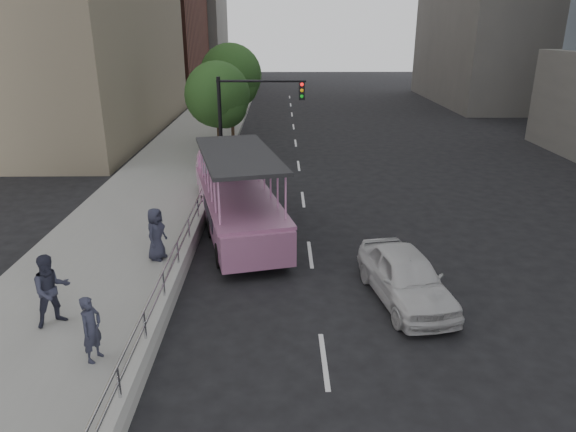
# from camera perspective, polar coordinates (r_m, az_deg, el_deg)

# --- Properties ---
(ground) EXTENTS (160.00, 160.00, 0.00)m
(ground) POSITION_cam_1_polar(r_m,az_deg,el_deg) (14.19, -0.73, -11.05)
(ground) COLOR black
(sidewalk) EXTENTS (5.50, 80.00, 0.30)m
(sidewalk) POSITION_cam_1_polar(r_m,az_deg,el_deg) (23.97, -14.67, 2.06)
(sidewalk) COLOR gray
(sidewalk) RESTS_ON ground
(kerb_wall) EXTENTS (0.24, 30.00, 0.36)m
(kerb_wall) POSITION_cam_1_polar(r_m,az_deg,el_deg) (16.02, -12.03, -5.70)
(kerb_wall) COLOR #AAABA5
(kerb_wall) RESTS_ON sidewalk
(guardrail) EXTENTS (0.07, 22.00, 0.71)m
(guardrail) POSITION_cam_1_polar(r_m,az_deg,el_deg) (15.75, -12.21, -3.53)
(guardrail) COLOR silver
(guardrail) RESTS_ON kerb_wall
(duck_boat) EXTENTS (4.45, 9.92, 3.21)m
(duck_boat) POSITION_cam_1_polar(r_m,az_deg,el_deg) (20.08, -5.97, 2.23)
(duck_boat) COLOR black
(duck_boat) RESTS_ON ground
(car) EXTENTS (2.46, 4.55, 1.47)m
(car) POSITION_cam_1_polar(r_m,az_deg,el_deg) (15.00, 12.94, -6.57)
(car) COLOR silver
(car) RESTS_ON ground
(pedestrian_near) EXTENTS (0.55, 0.67, 1.58)m
(pedestrian_near) POSITION_cam_1_polar(r_m,az_deg,el_deg) (12.43, -21.00, -11.63)
(pedestrian_near) COLOR #272939
(pedestrian_near) RESTS_ON sidewalk
(pedestrian_mid) EXTENTS (1.16, 1.13, 1.88)m
(pedestrian_mid) POSITION_cam_1_polar(r_m,az_deg,el_deg) (14.14, -24.80, -7.48)
(pedestrian_mid) COLOR #272939
(pedestrian_mid) RESTS_ON sidewalk
(pedestrian_far) EXTENTS (0.79, 0.97, 1.72)m
(pedestrian_far) POSITION_cam_1_polar(r_m,az_deg,el_deg) (16.93, -14.45, -1.94)
(pedestrian_far) COLOR #272939
(pedestrian_far) RESTS_ON sidewalk
(parking_sign) EXTENTS (0.27, 0.61, 2.88)m
(parking_sign) POSITION_cam_1_polar(r_m,az_deg,el_deg) (22.41, -8.52, 5.65)
(parking_sign) COLOR black
(parking_sign) RESTS_ON ground
(traffic_signal) EXTENTS (4.20, 0.32, 5.20)m
(traffic_signal) POSITION_cam_1_polar(r_m,az_deg,el_deg) (24.98, -4.82, 11.29)
(traffic_signal) COLOR black
(traffic_signal) RESTS_ON ground
(street_tree_near) EXTENTS (3.52, 3.52, 5.72)m
(street_tree_near) POSITION_cam_1_polar(r_m,az_deg,el_deg) (28.46, -7.67, 12.94)
(street_tree_near) COLOR #39291A
(street_tree_near) RESTS_ON ground
(street_tree_far) EXTENTS (3.97, 3.97, 6.45)m
(street_tree_far) POSITION_cam_1_polar(r_m,az_deg,el_deg) (34.32, -6.21, 15.05)
(street_tree_far) COLOR #39291A
(street_tree_far) RESTS_ON ground
(midrise_stone_b) EXTENTS (16.00, 14.00, 20.00)m
(midrise_stone_b) POSITION_cam_1_polar(r_m,az_deg,el_deg) (77.83, -13.66, 21.71)
(midrise_stone_b) COLOR slate
(midrise_stone_b) RESTS_ON ground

